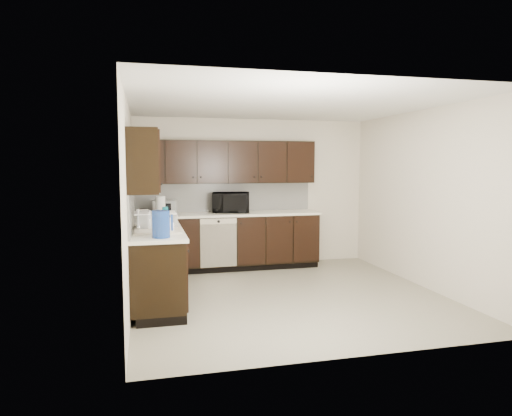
{
  "coord_description": "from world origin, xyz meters",
  "views": [
    {
      "loc": [
        -1.82,
        -5.64,
        1.74
      ],
      "look_at": [
        -0.29,
        0.6,
        1.12
      ],
      "focal_mm": 32.0,
      "sensor_mm": 36.0,
      "label": 1
    }
  ],
  "objects_px": {
    "sink": "(157,235)",
    "storage_bin": "(155,220)",
    "toaster_oven": "(165,207)",
    "microwave": "(231,202)",
    "blue_pitcher": "(161,224)"
  },
  "relations": [
    {
      "from": "toaster_oven",
      "to": "microwave",
      "type": "bearing_deg",
      "value": 9.55
    },
    {
      "from": "sink",
      "to": "toaster_oven",
      "type": "height_order",
      "value": "sink"
    },
    {
      "from": "storage_bin",
      "to": "blue_pitcher",
      "type": "height_order",
      "value": "blue_pitcher"
    },
    {
      "from": "storage_bin",
      "to": "microwave",
      "type": "bearing_deg",
      "value": 51.38
    },
    {
      "from": "blue_pitcher",
      "to": "microwave",
      "type": "bearing_deg",
      "value": 54.28
    },
    {
      "from": "sink",
      "to": "microwave",
      "type": "relative_size",
      "value": 1.37
    },
    {
      "from": "sink",
      "to": "storage_bin",
      "type": "distance_m",
      "value": 0.24
    },
    {
      "from": "microwave",
      "to": "blue_pitcher",
      "type": "relative_size",
      "value": 2.03
    },
    {
      "from": "toaster_oven",
      "to": "blue_pitcher",
      "type": "distance_m",
      "value": 2.33
    },
    {
      "from": "sink",
      "to": "blue_pitcher",
      "type": "distance_m",
      "value": 0.64
    },
    {
      "from": "sink",
      "to": "storage_bin",
      "type": "relative_size",
      "value": 1.69
    },
    {
      "from": "storage_bin",
      "to": "blue_pitcher",
      "type": "xyz_separation_m",
      "value": [
        0.04,
        -0.79,
        0.05
      ]
    },
    {
      "from": "blue_pitcher",
      "to": "sink",
      "type": "bearing_deg",
      "value": 84.09
    },
    {
      "from": "microwave",
      "to": "toaster_oven",
      "type": "relative_size",
      "value": 1.66
    },
    {
      "from": "sink",
      "to": "microwave",
      "type": "xyz_separation_m",
      "value": [
        1.25,
        1.76,
        0.23
      ]
    }
  ]
}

